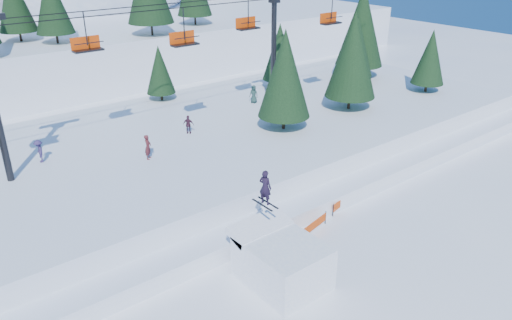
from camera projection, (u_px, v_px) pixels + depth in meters
ground at (305, 299)px, 25.32m from camera, size 160.00×160.00×0.00m
mid_shelf at (141, 161)px, 37.64m from camera, size 70.00×22.00×2.50m
berm at (216, 225)px, 30.80m from camera, size 70.00×6.00×1.10m
jump_kicker at (281, 259)px, 26.19m from camera, size 3.56×4.85×5.94m
chairlift at (151, 52)px, 35.26m from camera, size 46.00×3.21×10.28m
conifer_stand at (155, 83)px, 36.19m from camera, size 62.82×16.90×9.73m
distant_skiers at (76, 157)px, 33.23m from camera, size 31.06×7.72×1.84m
banner_near at (314, 226)px, 30.70m from camera, size 2.79×0.67×0.90m
banner_far at (344, 201)px, 33.53m from camera, size 2.79×0.68×0.90m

